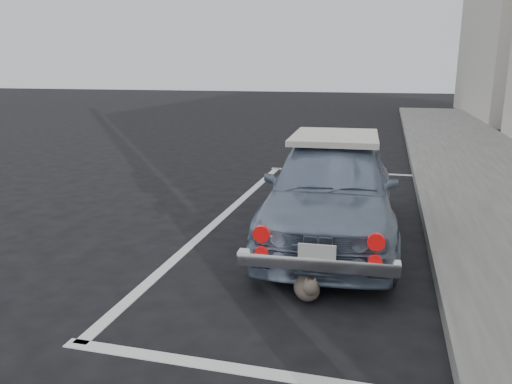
{
  "coord_description": "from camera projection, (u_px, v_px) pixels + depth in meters",
  "views": [
    {
      "loc": [
        1.26,
        -3.44,
        2.04
      ],
      "look_at": [
        -0.05,
        1.57,
        0.75
      ],
      "focal_mm": 35.0,
      "sensor_mm": 36.0,
      "label": 1
    }
  ],
  "objects": [
    {
      "name": "cat",
      "position": [
        307.0,
        287.0,
        4.48
      ],
      "size": [
        0.34,
        0.51,
        0.28
      ],
      "rotation": [
        0.0,
        0.0,
        0.36
      ],
      "color": "brown",
      "rests_on": "ground"
    },
    {
      "name": "retro_coupe",
      "position": [
        332.0,
        187.0,
        6.03
      ],
      "size": [
        1.66,
        3.79,
        1.27
      ],
      "rotation": [
        0.0,
        0.0,
        0.05
      ],
      "color": "#7B8DA8",
      "rests_on": "ground"
    },
    {
      "name": "ground",
      "position": [
        213.0,
        328.0,
        4.03
      ],
      "size": [
        80.0,
        80.0,
        0.0
      ],
      "primitive_type": "plane",
      "color": "black",
      "rests_on": "ground"
    },
    {
      "name": "pline_front",
      "position": [
        345.0,
        172.0,
        10.01
      ],
      "size": [
        3.0,
        0.12,
        0.01
      ],
      "primitive_type": "cube",
      "color": "silver",
      "rests_on": "ground"
    },
    {
      "name": "pline_side",
      "position": [
        224.0,
        216.0,
        7.07
      ],
      "size": [
        0.12,
        7.0,
        0.01
      ],
      "primitive_type": "cube",
      "color": "silver",
      "rests_on": "ground"
    },
    {
      "name": "pline_rear",
      "position": [
        257.0,
        372.0,
        3.44
      ],
      "size": [
        3.0,
        0.12,
        0.01
      ],
      "primitive_type": "cube",
      "color": "silver",
      "rests_on": "ground"
    }
  ]
}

